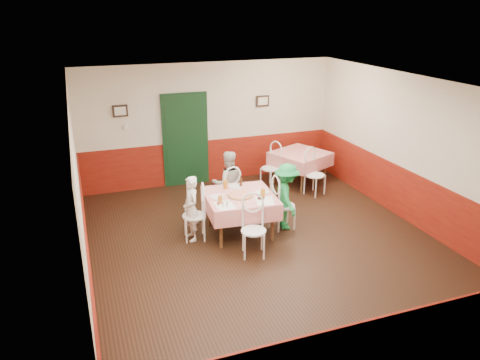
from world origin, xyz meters
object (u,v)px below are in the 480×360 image
object	(u,v)px
diner_far	(228,183)
diner_right	(286,196)
chair_left	(194,216)
chair_second_a	(271,168)
chair_near	(254,231)
chair_second_b	(315,175)
chair_far	(229,194)
diner_left	(191,209)
pizza	(240,195)
glass_c	(225,185)
chair_right	(284,206)
beer_bottle	(241,182)
wallet	(261,198)
main_table	(240,214)
second_table	(300,168)
glass_a	(220,199)
glass_b	(263,193)

from	to	relation	value
diner_far	diner_right	distance (m)	1.27
chair_left	chair_second_a	xyz separation A→B (m)	(2.31, 1.92, 0.00)
chair_near	chair_second_b	bearing A→B (deg)	58.00
chair_far	diner_left	size ratio (longest dim) A/B	0.75
pizza	glass_c	size ratio (longest dim) A/B	2.80
chair_right	chair_second_b	bearing A→B (deg)	-45.12
chair_far	chair_second_a	xyz separation A→B (m)	(1.40, 1.13, 0.00)
chair_near	chair_second_a	size ratio (longest dim) A/B	1.00
chair_far	beer_bottle	bearing A→B (deg)	92.32
wallet	diner_left	distance (m)	1.25
glass_c	diner_right	size ratio (longest dim) A/B	0.12
chair_near	wallet	world-z (taller)	chair_near
chair_left	glass_c	distance (m)	0.87
main_table	chair_right	distance (m)	0.85
chair_right	chair_near	xyz separation A→B (m)	(-0.91, -0.78, 0.00)
chair_right	diner_right	xyz separation A→B (m)	(0.05, -0.00, 0.18)
second_table	diner_right	distance (m)	2.45
chair_far	chair_second_b	xyz separation A→B (m)	(2.15, 0.38, 0.00)
chair_second_b	wallet	distance (m)	2.48
chair_left	diner_far	bearing A→B (deg)	141.76
chair_right	chair_left	bearing A→B (deg)	86.96
glass_a	glass_b	size ratio (longest dim) A/B	0.87
chair_left	chair_second_b	distance (m)	3.27
beer_bottle	diner_far	bearing A→B (deg)	99.84
diner_right	wallet	bearing A→B (deg)	119.25
glass_c	diner_left	bearing A→B (deg)	-156.46
main_table	wallet	size ratio (longest dim) A/B	11.09
beer_bottle	diner_left	world-z (taller)	diner_left
chair_right	glass_b	distance (m)	0.65
pizza	diner_right	xyz separation A→B (m)	(0.91, -0.02, -0.14)
wallet	diner_right	size ratio (longest dim) A/B	0.09
second_table	glass_c	world-z (taller)	glass_c
main_table	glass_a	distance (m)	0.68
chair_left	diner_left	distance (m)	0.16
main_table	diner_left	world-z (taller)	diner_left
beer_bottle	wallet	xyz separation A→B (m)	(0.13, -0.69, -0.09)
chair_second_a	chair_second_b	distance (m)	1.06
chair_far	chair_near	world-z (taller)	same
pizza	wallet	size ratio (longest dim) A/B	3.96
chair_right	wallet	xyz separation A→B (m)	(-0.56, -0.23, 0.32)
glass_b	chair_left	bearing A→B (deg)	166.04
chair_far	glass_a	world-z (taller)	chair_far
chair_near	beer_bottle	size ratio (longest dim) A/B	4.57
second_table	glass_a	bearing A→B (deg)	-140.22
second_table	chair_second_b	size ratio (longest dim) A/B	1.24
chair_far	glass_a	size ratio (longest dim) A/B	6.59
chair_far	chair_near	bearing A→B (deg)	76.62
chair_left	chair_second_b	xyz separation A→B (m)	(3.06, 1.17, 0.00)
chair_right	diner_right	world-z (taller)	diner_right
chair_far	diner_far	xyz separation A→B (m)	(0.00, 0.05, 0.21)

